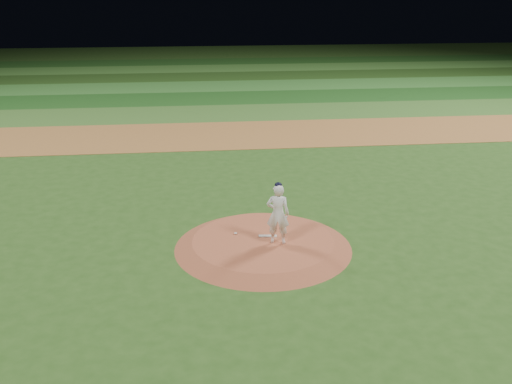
{
  "coord_description": "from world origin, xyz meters",
  "views": [
    {
      "loc": [
        -1.99,
        -15.94,
        7.75
      ],
      "look_at": [
        0.0,
        2.0,
        1.1
      ],
      "focal_mm": 40.0,
      "sensor_mm": 36.0,
      "label": 1
    }
  ],
  "objects_px": {
    "pitcher_on_mound": "(278,214)",
    "rosin_bag": "(236,233)",
    "pitchers_mound": "(263,243)",
    "pitching_rubber": "(268,236)"
  },
  "relations": [
    {
      "from": "pitcher_on_mound",
      "to": "rosin_bag",
      "type": "bearing_deg",
      "value": 148.34
    },
    {
      "from": "pitchers_mound",
      "to": "pitcher_on_mound",
      "type": "xyz_separation_m",
      "value": [
        0.42,
        -0.24,
        1.09
      ]
    },
    {
      "from": "rosin_bag",
      "to": "pitcher_on_mound",
      "type": "bearing_deg",
      "value": -31.66
    },
    {
      "from": "pitching_rubber",
      "to": "rosin_bag",
      "type": "bearing_deg",
      "value": 171.06
    },
    {
      "from": "pitchers_mound",
      "to": "pitcher_on_mound",
      "type": "height_order",
      "value": "pitcher_on_mound"
    },
    {
      "from": "pitchers_mound",
      "to": "pitcher_on_mound",
      "type": "distance_m",
      "value": 1.19
    },
    {
      "from": "rosin_bag",
      "to": "pitching_rubber",
      "type": "bearing_deg",
      "value": -15.72
    },
    {
      "from": "pitchers_mound",
      "to": "rosin_bag",
      "type": "distance_m",
      "value": 0.98
    },
    {
      "from": "rosin_bag",
      "to": "pitcher_on_mound",
      "type": "distance_m",
      "value": 1.72
    },
    {
      "from": "pitchers_mound",
      "to": "rosin_bag",
      "type": "relative_size",
      "value": 51.95
    }
  ]
}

